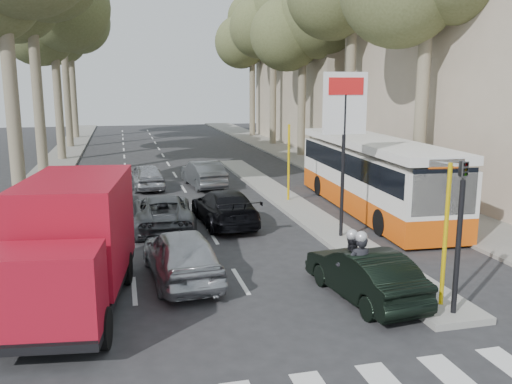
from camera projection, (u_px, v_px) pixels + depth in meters
ground at (295, 307)px, 12.90m from camera, size 120.00×120.00×0.00m
sidewalk_right at (301, 157)px, 38.71m from camera, size 3.20×70.00×0.12m
median_left at (61, 160)px, 37.63m from camera, size 2.40×64.00×0.12m
traffic_island at (288, 201)px, 24.12m from camera, size 1.50×26.00×0.16m
building_far at (345, 52)px, 47.35m from camera, size 11.00×20.00×16.00m
billboard at (344, 131)px, 17.70m from camera, size 1.50×12.10×5.60m
traffic_light_island at (461, 212)px, 11.75m from camera, size 0.16×0.41×3.60m
tree_l_c at (54, 10)px, 35.84m from camera, size 7.40×7.20×13.71m
tree_l_d at (63, 0)px, 43.09m from camera, size 7.40×7.20×15.66m
tree_l_e at (71, 24)px, 50.88m from camera, size 7.40×7.20×14.49m
tree_r_c at (304, 19)px, 37.98m from camera, size 7.40×7.20×13.32m
tree_r_d at (275, 13)px, 45.35m from camera, size 7.40×7.20×14.88m
tree_r_e at (253, 30)px, 53.12m from camera, size 7.40×7.20×14.10m
silver_hatchback at (181, 254)px, 14.59m from camera, size 2.04×4.34×1.43m
dark_hatchback at (364, 274)px, 13.29m from camera, size 1.80×4.01×1.28m
queue_car_a at (163, 212)px, 19.78m from camera, size 2.27×4.64×1.27m
queue_car_b at (224, 207)px, 20.41m from camera, size 2.14×4.67×1.32m
queue_car_c at (146, 176)px, 27.36m from camera, size 1.89×3.89×1.28m
queue_car_d at (203, 174)px, 27.83m from camera, size 1.93×4.27×1.36m
queue_car_e at (95, 193)px, 22.74m from camera, size 2.26×5.10×1.45m
red_truck at (73, 243)px, 12.50m from camera, size 2.88×5.94×3.05m
city_bus at (372, 173)px, 22.46m from camera, size 3.12×11.63×3.03m
motorcycle at (355, 269)px, 13.01m from camera, size 0.83×2.18×1.85m
pedestrian_near at (383, 181)px, 23.67m from camera, size 1.17×1.05×1.83m
pedestrian_far at (382, 174)px, 26.31m from camera, size 1.11×0.95×1.60m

